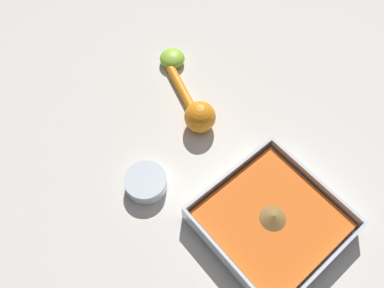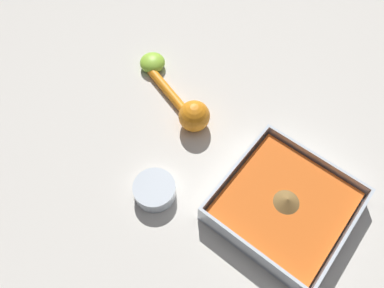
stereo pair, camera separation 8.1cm
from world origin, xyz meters
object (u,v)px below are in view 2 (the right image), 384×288
Objects in this scene: spice_bowl at (155,190)px; lemon_half at (152,63)px; lemon_squeezer at (189,111)px; square_dish at (284,205)px.

spice_bowl is 0.35m from lemon_half.
lemon_half is (-0.07, -0.17, -0.01)m from lemon_squeezer.
square_dish is 1.12× the size of lemon_squeezer.
square_dish is at bearing 121.04° from spice_bowl.
lemon_half is at bearing -104.91° from square_dish.
square_dish is 0.48m from lemon_half.
spice_bowl is 0.20m from lemon_squeezer.
spice_bowl is at bearing -55.22° from lemon_squeezer.
square_dish is 0.29m from lemon_squeezer.
lemon_half is (-0.26, -0.24, 0.00)m from spice_bowl.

